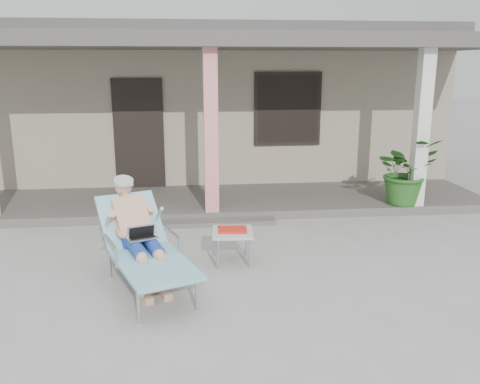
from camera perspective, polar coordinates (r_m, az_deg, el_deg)
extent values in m
plane|color=#9E9E99|center=(6.45, -2.12, -8.73)|extent=(60.00, 60.00, 0.00)
cube|color=#9D947D|center=(12.47, -4.30, 9.51)|extent=(10.00, 5.00, 3.00)
cube|color=#474442|center=(12.45, -4.44, 17.10)|extent=(10.40, 5.40, 0.30)
cube|color=black|center=(10.02, -11.28, 6.41)|extent=(0.95, 0.06, 2.10)
cube|color=black|center=(10.13, 5.37, 9.26)|extent=(1.20, 0.06, 1.30)
cube|color=black|center=(10.12, 5.38, 9.26)|extent=(1.32, 0.05, 1.42)
cube|color=#605B56|center=(9.26, -3.42, -1.08)|extent=(10.00, 2.00, 0.15)
cube|color=red|center=(8.15, -3.28, 6.74)|extent=(0.22, 0.22, 2.61)
cube|color=silver|center=(9.03, 19.67, 6.66)|extent=(0.22, 0.22, 2.61)
cube|color=#474442|center=(8.94, -3.69, 16.54)|extent=(10.00, 2.30, 0.24)
cube|color=#605B56|center=(8.17, -3.03, -3.45)|extent=(2.00, 0.30, 0.07)
cylinder|color=#B7B7BC|center=(5.23, -11.30, -12.47)|extent=(0.04, 0.04, 0.37)
cylinder|color=#B7B7BC|center=(5.41, -4.85, -11.32)|extent=(0.04, 0.04, 0.37)
cylinder|color=#B7B7BC|center=(6.34, -14.42, -7.79)|extent=(0.04, 0.04, 0.37)
cylinder|color=#B7B7BC|center=(6.49, -9.05, -7.00)|extent=(0.04, 0.04, 0.37)
cube|color=#B7B7BC|center=(5.63, -9.63, -8.20)|extent=(1.01, 1.36, 0.03)
cube|color=#87CED1|center=(5.62, -9.64, -7.97)|extent=(1.12, 1.43, 0.04)
cube|color=#B7B7BC|center=(6.35, -12.14, -3.45)|extent=(0.79, 0.76, 0.49)
cube|color=#87CED1|center=(6.34, -12.16, -3.16)|extent=(0.90, 0.86, 0.56)
cylinder|color=#A8A8AB|center=(6.50, -13.01, 1.23)|extent=(0.31, 0.32, 0.13)
cube|color=silver|center=(5.95, -10.97, -5.02)|extent=(0.39, 0.34, 0.23)
cube|color=#B9BAB4|center=(6.53, -0.84, -4.55)|extent=(0.55, 0.55, 0.04)
cylinder|color=#B7B7BC|center=(6.40, -2.50, -7.02)|extent=(0.04, 0.04, 0.39)
cylinder|color=#B7B7BC|center=(6.44, 1.17, -6.89)|extent=(0.04, 0.04, 0.39)
cylinder|color=#B7B7BC|center=(6.78, -2.72, -5.78)|extent=(0.04, 0.04, 0.39)
cylinder|color=#B7B7BC|center=(6.82, 0.73, -5.66)|extent=(0.04, 0.04, 0.39)
cube|color=red|center=(6.52, -0.84, -4.26)|extent=(0.38, 0.29, 0.03)
cube|color=black|center=(6.65, -0.95, -3.94)|extent=(0.36, 0.05, 0.04)
imported|color=#26591E|center=(9.16, 18.10, 2.28)|extent=(1.21, 1.11, 1.16)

